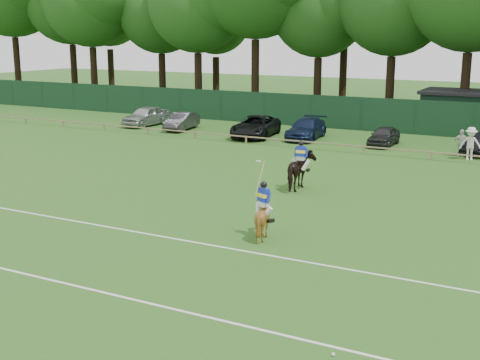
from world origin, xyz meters
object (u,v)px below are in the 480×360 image
Objects in this scene: sedan_grey at (182,121)px; polo_ball at (333,354)px; sedan_silver at (146,116)px; suv_black at (256,126)px; horse_chestnut at (263,218)px; horse_dark at (301,171)px; hatch_grey at (384,136)px; spectator_left at (471,144)px; spectator_mid at (461,143)px; sedan_navy at (306,129)px.

polo_ball is at bearing -60.11° from sedan_grey.
suv_black is (10.06, -0.89, -0.03)m from sedan_silver.
horse_chestnut is 0.37× the size of sedan_grey.
hatch_grey is at bearing -96.10° from horse_dark.
spectator_left is (5.71, -2.40, 0.33)m from hatch_grey.
sedan_silver is 10.10m from suv_black.
hatch_grey is at bearing 140.75° from spectator_left.
sedan_grey is 6.39m from suv_black.
horse_dark reaches higher than horse_chestnut.
spectator_mid is 26.39m from polo_ball.
horse_dark is 14.66m from sedan_navy.
spectator_left is at bearing -72.22° from spectator_mid.
sedan_grey is 15.32m from hatch_grey.
sedan_silver is at bearing 132.47° from polo_ball.
suv_black is (-8.76, 12.80, -0.15)m from horse_dark.
sedan_silver is at bearing 179.59° from hatch_grey.
horse_dark is 23.39× the size of polo_ball.
horse_dark is at bearing -49.70° from sedan_grey.
sedan_navy is 2.50× the size of spectator_left.
sedan_navy reaches higher than sedan_grey.
spectator_left is at bearing 92.10° from polo_ball.
spectator_mid reaches higher than polo_ball.
spectator_left is (21.02, -2.00, 0.30)m from sedan_grey.
suv_black is at bearing -11.76° from sedan_grey.
hatch_grey is 1.91× the size of spectator_left.
polo_ball is at bearing 154.96° from horse_chestnut.
hatch_grey is 40.54× the size of polo_ball.
spectator_left reaches higher than horse_chestnut.
spectator_mid is at bearing -11.94° from suv_black.
sedan_silver is at bearing 166.24° from suv_black.
sedan_silver reaches higher than hatch_grey.
hatch_grey is 2.26× the size of spectator_mid.
horse_dark reaches higher than hatch_grey.
sedan_navy is at bearing 151.30° from spectator_mid.
polo_ball is at bearing -68.87° from suv_black.
horse_chestnut reaches higher than suv_black.
spectator_left is at bearing -22.74° from hatch_grey.
horse_dark is 0.53× the size of sedan_grey.
spectator_mid is (13.96, -0.78, 0.07)m from suv_black.
hatch_grey reaches higher than polo_ball.
sedan_grey is 0.75× the size of suv_black.
spectator_mid is (24.02, -1.67, 0.04)m from sedan_silver.
polo_ball is at bearing -104.37° from spectator_left.
horse_dark is 0.40× the size of suv_black.
horse_dark is 13.54m from hatch_grey.
spectator_left is at bearing -14.18° from sedan_grey.
spectator_left reaches higher than sedan_silver.
hatch_grey is at bearing 143.52° from spectator_mid.
sedan_silver is at bearing 174.47° from sedan_navy.
horse_dark reaches higher than sedan_silver.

